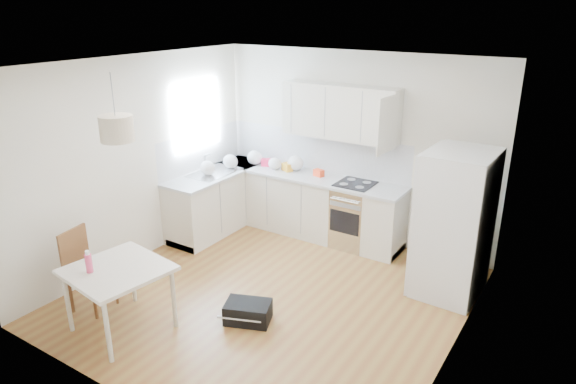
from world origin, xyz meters
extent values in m
plane|color=brown|center=(0.00, 0.00, 0.00)|extent=(4.20, 4.20, 0.00)
plane|color=white|center=(0.00, 0.00, 2.70)|extent=(4.20, 4.20, 0.00)
plane|color=white|center=(0.00, 2.10, 1.35)|extent=(4.20, 0.00, 4.20)
plane|color=white|center=(-2.10, 0.00, 1.35)|extent=(0.00, 4.20, 4.20)
plane|color=white|center=(2.10, 0.00, 1.35)|extent=(0.00, 4.20, 4.20)
cube|color=#BFE0F9|center=(-2.09, 1.15, 1.75)|extent=(0.02, 1.00, 1.00)
cube|color=beige|center=(-0.60, 1.80, 0.44)|extent=(3.00, 0.60, 0.88)
cube|color=beige|center=(-1.80, 1.20, 0.44)|extent=(0.60, 1.80, 0.88)
cube|color=#BCBFC1|center=(-0.60, 1.80, 0.90)|extent=(3.02, 0.64, 0.04)
cube|color=#BCBFC1|center=(-1.80, 1.20, 0.90)|extent=(0.64, 1.82, 0.04)
cube|color=white|center=(-0.60, 2.09, 1.21)|extent=(3.00, 0.01, 0.58)
cube|color=white|center=(-2.09, 1.20, 1.21)|extent=(0.01, 1.80, 0.58)
cube|color=beige|center=(-0.15, 1.94, 1.88)|extent=(1.70, 0.32, 0.75)
cube|color=beige|center=(-0.96, -1.39, 0.71)|extent=(1.04, 1.04, 0.04)
cylinder|color=beige|center=(-1.40, -1.72, 0.34)|extent=(0.05, 0.05, 0.69)
cylinder|color=beige|center=(-0.64, -1.83, 0.34)|extent=(0.05, 0.05, 0.69)
cylinder|color=beige|center=(-1.29, -0.95, 0.34)|extent=(0.05, 0.05, 0.69)
cylinder|color=beige|center=(-0.52, -1.07, 0.34)|extent=(0.05, 0.05, 0.69)
cylinder|color=#D63B61|center=(-1.13, -1.59, 0.85)|extent=(0.08, 0.08, 0.24)
cube|color=black|center=(0.08, -0.57, 0.11)|extent=(0.57, 0.48, 0.23)
cylinder|color=#BEAE92|center=(-0.86, -1.27, 2.18)|extent=(0.36, 0.36, 0.25)
ellipsoid|color=white|center=(-1.53, 1.80, 1.03)|extent=(0.25, 0.21, 0.22)
ellipsoid|color=white|center=(-1.13, 1.76, 1.01)|extent=(0.21, 0.17, 0.18)
ellipsoid|color=white|center=(-0.84, 1.89, 1.03)|extent=(0.25, 0.22, 0.23)
ellipsoid|color=white|center=(-1.74, 1.45, 1.03)|extent=(0.24, 0.20, 0.21)
ellipsoid|color=white|center=(-1.80, 1.00, 1.03)|extent=(0.24, 0.20, 0.21)
cube|color=red|center=(-0.40, 1.84, 0.97)|extent=(0.16, 0.13, 0.10)
cube|color=gold|center=(-0.93, 1.81, 0.98)|extent=(0.19, 0.17, 0.11)
cube|color=red|center=(-1.33, 1.84, 0.98)|extent=(0.19, 0.17, 0.11)
camera|label=1|loc=(3.04, -4.39, 3.28)|focal=32.00mm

